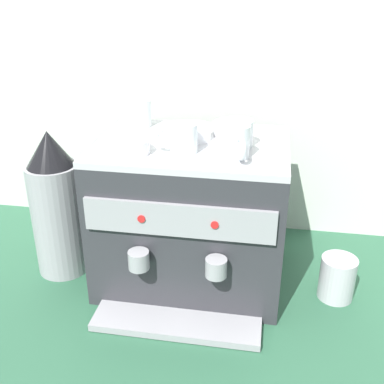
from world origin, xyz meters
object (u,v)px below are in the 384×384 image
object	(u,v)px
ceramic_bowl_0	(194,133)
coffee_grinder	(57,207)
ceramic_cup_2	(138,113)
ceramic_bowl_1	(230,129)
ceramic_cup_1	(236,142)
milk_pitcher	(337,278)
espresso_machine	(192,214)
ceramic_cup_3	(182,138)
ceramic_cup_0	(238,134)
ceramic_bowl_2	(127,147)

from	to	relation	value
ceramic_bowl_0	coffee_grinder	distance (m)	0.48
ceramic_cup_2	ceramic_bowl_1	size ratio (longest dim) A/B	1.20
ceramic_cup_2	coffee_grinder	bearing A→B (deg)	-143.36
ceramic_cup_1	ceramic_bowl_0	distance (m)	0.18
ceramic_cup_1	milk_pitcher	xyz separation A→B (m)	(0.31, 0.06, -0.42)
ceramic_cup_1	ceramic_bowl_0	size ratio (longest dim) A/B	1.17
espresso_machine	ceramic_cup_3	distance (m)	0.27
ceramic_cup_1	ceramic_cup_3	xyz separation A→B (m)	(-0.14, 0.02, -0.00)
ceramic_cup_0	ceramic_cup_3	xyz separation A→B (m)	(-0.14, -0.07, 0.00)
ceramic_bowl_0	ceramic_bowl_1	bearing A→B (deg)	34.91
ceramic_cup_1	milk_pitcher	distance (m)	0.52
ceramic_cup_0	coffee_grinder	world-z (taller)	ceramic_cup_0
ceramic_cup_3	coffee_grinder	world-z (taller)	ceramic_cup_3
ceramic_bowl_0	ceramic_cup_1	bearing A→B (deg)	-43.77
espresso_machine	coffee_grinder	distance (m)	0.42
espresso_machine	ceramic_bowl_1	world-z (taller)	ceramic_bowl_1
ceramic_cup_2	ceramic_bowl_2	size ratio (longest dim) A/B	1.03
espresso_machine	ceramic_cup_1	bearing A→B (deg)	-35.98
ceramic_cup_3	coffee_grinder	bearing A→B (deg)	173.41
coffee_grinder	ceramic_cup_3	bearing A→B (deg)	-6.59
ceramic_cup_1	milk_pitcher	world-z (taller)	ceramic_cup_1
ceramic_cup_3	coffee_grinder	size ratio (longest dim) A/B	0.25
ceramic_cup_1	ceramic_cup_3	distance (m)	0.14
espresso_machine	ceramic_bowl_2	world-z (taller)	ceramic_bowl_2
ceramic_cup_0	ceramic_cup_2	xyz separation A→B (m)	(-0.32, 0.14, 0.00)
ceramic_cup_1	ceramic_bowl_2	distance (m)	0.29
ceramic_bowl_0	ceramic_bowl_1	xyz separation A→B (m)	(0.10, 0.07, -0.00)
coffee_grinder	milk_pitcher	xyz separation A→B (m)	(0.85, -0.01, -0.16)
espresso_machine	ceramic_cup_3	world-z (taller)	ceramic_cup_3
ceramic_cup_3	ceramic_bowl_1	distance (m)	0.21
ceramic_bowl_2	coffee_grinder	world-z (taller)	ceramic_bowl_2
ceramic_cup_0	milk_pitcher	bearing A→B (deg)	-5.31
ceramic_cup_2	ceramic_cup_3	distance (m)	0.28
ceramic_cup_1	ceramic_cup_2	xyz separation A→B (m)	(-0.32, 0.23, -0.00)
espresso_machine	ceramic_bowl_1	bearing A→B (deg)	44.88
ceramic_cup_0	ceramic_bowl_1	world-z (taller)	ceramic_cup_0
ceramic_cup_2	coffee_grinder	size ratio (longest dim) A/B	0.27
ceramic_cup_0	ceramic_cup_1	xyz separation A→B (m)	(0.00, -0.09, 0.01)
ceramic_cup_1	ceramic_bowl_1	xyz separation A→B (m)	(-0.03, 0.19, -0.03)
ceramic_cup_1	ceramic_bowl_2	xyz separation A→B (m)	(-0.28, -0.02, -0.02)
ceramic_bowl_0	ceramic_bowl_1	world-z (taller)	ceramic_bowl_0
ceramic_cup_0	ceramic_bowl_0	size ratio (longest dim) A/B	1.26
ceramic_cup_2	ceramic_bowl_0	world-z (taller)	ceramic_cup_2
ceramic_cup_2	coffee_grinder	distance (m)	0.38
ceramic_cup_0	ceramic_cup_1	size ratio (longest dim) A/B	1.07
espresso_machine	ceramic_cup_1	xyz separation A→B (m)	(0.13, -0.09, 0.26)
ceramic_bowl_0	coffee_grinder	xyz separation A→B (m)	(-0.42, -0.06, -0.24)
ceramic_cup_0	ceramic_bowl_0	bearing A→B (deg)	163.30
ceramic_cup_2	ceramic_cup_3	xyz separation A→B (m)	(0.18, -0.21, -0.00)
espresso_machine	ceramic_cup_2	distance (m)	0.35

